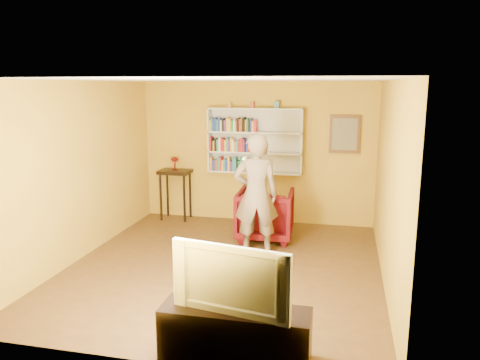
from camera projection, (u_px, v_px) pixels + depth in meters
name	position (u px, v px, depth m)	size (l,w,h in m)	color
room_shell	(224.00, 200.00, 6.69)	(5.30, 5.80, 2.88)	#483017
bookshelf	(256.00, 141.00, 8.88)	(1.80, 0.29, 1.23)	silver
books_row_lower	(231.00, 165.00, 8.97)	(0.79, 0.18, 0.27)	#C38022
books_row_middle	(233.00, 145.00, 8.88)	(0.89, 0.19, 0.27)	#B21D1B
books_row_upper	(234.00, 125.00, 8.80)	(0.90, 0.18, 0.26)	gold
ornament_left	(230.00, 105.00, 8.79)	(0.07, 0.07, 0.10)	#CB7B3A
ornament_centre	(252.00, 105.00, 8.70)	(0.07, 0.07, 0.10)	#A43C36
ornament_right	(277.00, 105.00, 8.60)	(0.09, 0.09, 0.13)	#476C77
framed_painting	(345.00, 134.00, 8.54)	(0.55, 0.05, 0.70)	#513117
console_table	(175.00, 179.00, 9.22)	(0.61, 0.46, 0.99)	black
ruby_lustre	(175.00, 161.00, 9.15)	(0.16, 0.16, 0.26)	maroon
armchair	(265.00, 214.00, 8.08)	(0.93, 0.96, 0.87)	#40040C
person	(256.00, 195.00, 7.25)	(0.70, 0.46, 1.92)	#766557
game_remote	(245.00, 158.00, 6.82)	(0.04, 0.15, 0.04)	white
tv_cabinet	(235.00, 334.00, 4.54)	(1.46, 0.44, 0.52)	black
television	(235.00, 276.00, 4.42)	(1.17, 0.15, 0.68)	black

